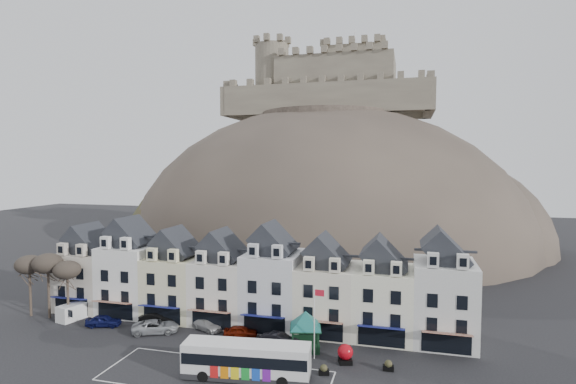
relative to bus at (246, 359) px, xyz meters
The scene contains 21 objects.
ground 5.58m from the bus, 161.96° to the right, with size 300.00×300.00×0.00m, color black.
coach_bay_markings 3.56m from the bus, behind, with size 22.00×7.50×0.01m, color silver.
townhouse_terrace 15.52m from the bus, 108.67° to the left, with size 54.40×9.35×11.80m.
castle_hill 67.45m from the bus, 93.18° to the left, with size 100.00×76.00×68.00m.
castle 83.72m from the bus, 93.45° to the left, with size 50.20×22.20×22.00m.
tree_left_far 35.49m from the bus, 165.37° to the left, with size 3.61×3.61×8.24m.
tree_left_mid 32.68m from the bus, 164.02° to the left, with size 3.78×3.78×8.64m.
tree_left_near 29.73m from the bus, 162.41° to the left, with size 3.43×3.43×7.84m.
bus is the anchor object (origin of this frame).
bus_shelter 8.93m from the bus, 63.23° to the left, with size 6.58×6.58×4.29m.
red_buoy 10.37m from the bus, 32.97° to the left, with size 1.64×1.64×1.97m.
flagpole 8.36m from the bus, 46.90° to the left, with size 1.10×0.18×7.63m.
white_van 29.10m from the bus, 160.82° to the left, with size 2.91×4.83×2.06m.
planter_west 7.58m from the bus, 19.88° to the left, with size 1.12×0.75×1.02m.
planter_east 14.02m from the bus, 21.17° to the left, with size 1.10×0.75×1.07m.
car_navy 23.49m from the bus, 159.90° to the left, with size 1.71×4.26×1.45m, color #0D1141.
car_black 18.93m from the bus, 146.70° to the left, with size 1.61×4.63×1.52m, color black.
car_silver 16.62m from the bus, 151.65° to the left, with size 2.53×5.39×1.52m, color #9EA1A5.
car_white 13.84m from the bus, 131.20° to the left, with size 1.77×4.35×1.26m, color #BABABA.
car_maroon 10.27m from the bus, 114.27° to the left, with size 1.60×3.99×1.36m, color #5B1105.
car_charcoal 8.02m from the bus, 82.71° to the left, with size 1.57×4.51×1.49m, color black.
Camera 1 is at (19.59, -37.49, 20.53)m, focal length 28.00 mm.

